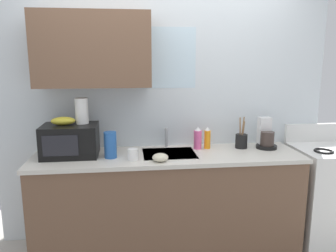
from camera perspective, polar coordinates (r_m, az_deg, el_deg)
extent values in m
cube|color=silver|center=(3.16, -0.76, 3.02)|extent=(3.10, 0.10, 2.50)
cube|color=brown|center=(2.92, -12.84, 12.68)|extent=(0.96, 0.32, 0.62)
cube|color=silver|center=(3.09, -0.46, 11.67)|extent=(0.56, 0.02, 0.55)
cube|color=brown|center=(3.06, 0.00, -13.29)|extent=(2.30, 0.60, 0.86)
cube|color=beige|center=(2.90, 0.00, -5.19)|extent=(2.33, 0.63, 0.03)
cube|color=#9EA0A5|center=(2.94, 0.20, -6.05)|extent=(0.46, 0.38, 0.14)
cylinder|color=#B2B5BA|center=(3.10, -0.30, -1.99)|extent=(0.03, 0.03, 0.18)
cube|color=white|center=(3.55, 25.46, -10.55)|extent=(0.60, 0.60, 0.90)
torus|color=black|center=(3.27, 25.29, -3.92)|extent=(0.17, 0.17, 0.02)
cube|color=white|center=(3.63, 23.86, -1.04)|extent=(0.60, 0.04, 0.18)
cube|color=black|center=(2.93, -16.50, -2.40)|extent=(0.46, 0.34, 0.27)
cube|color=black|center=(2.78, -18.09, -3.26)|extent=(0.28, 0.01, 0.17)
ellipsoid|color=gold|center=(2.91, -17.65, 0.84)|extent=(0.20, 0.11, 0.07)
cylinder|color=white|center=(2.92, -14.67, 2.55)|extent=(0.11, 0.11, 0.22)
cylinder|color=black|center=(3.21, 16.61, -3.44)|extent=(0.19, 0.19, 0.03)
cylinder|color=#3F332D|center=(3.18, 16.76, -2.09)|extent=(0.12, 0.12, 0.13)
cube|color=silver|center=(3.24, 16.26, -0.82)|extent=(0.11, 0.09, 0.26)
cylinder|color=#E55999|center=(3.06, 5.15, -2.36)|extent=(0.07, 0.07, 0.17)
cone|color=white|center=(3.03, 5.18, -0.46)|extent=(0.05, 0.05, 0.04)
cylinder|color=orange|center=(3.08, 6.81, -2.32)|extent=(0.06, 0.06, 0.17)
cone|color=white|center=(3.06, 6.85, -0.45)|extent=(0.04, 0.04, 0.04)
cylinder|color=#2659A5|center=(2.80, -9.93, -3.23)|extent=(0.10, 0.10, 0.22)
cylinder|color=white|center=(2.73, -6.08, -4.90)|extent=(0.08, 0.08, 0.09)
cylinder|color=black|center=(3.15, 12.53, -2.57)|extent=(0.11, 0.11, 0.13)
cylinder|color=olive|center=(3.12, 12.35, -0.80)|extent=(0.03, 0.04, 0.25)
cylinder|color=olive|center=(3.15, 12.84, -1.10)|extent=(0.02, 0.03, 0.21)
cylinder|color=olive|center=(3.11, 12.73, -0.80)|extent=(0.03, 0.03, 0.26)
ellipsoid|color=beige|center=(2.69, -1.34, -5.44)|extent=(0.13, 0.13, 0.06)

